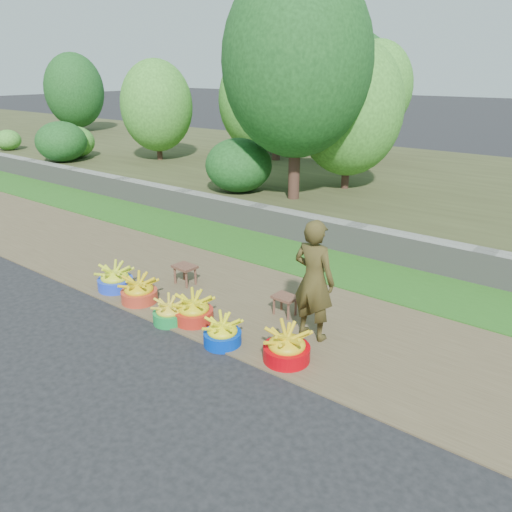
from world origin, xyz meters
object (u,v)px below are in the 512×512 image
Objects in this scene: basin_d at (194,310)px; basin_e at (222,333)px; basin_f at (287,347)px; vendor_woman at (314,280)px; basin_a at (115,279)px; stool_right at (285,300)px; basin_b at (139,291)px; basin_c at (169,312)px; stool_left at (185,269)px.

basin_d is 0.71m from basin_e.
vendor_woman is (-0.07, 0.66, 0.61)m from basin_f.
basin_d is at bearing -0.66° from basin_a.
basin_b is at bearing -153.96° from stool_right.
basin_e is at bearing 0.11° from basin_c.
basin_b is 1.12× the size of basin_e.
basin_a is 1.07m from stool_left.
vendor_woman reaches higher than basin_f.
basin_f is at bearing 97.66° from vendor_woman.
basin_f is (0.84, 0.17, 0.03)m from basin_e.
vendor_woman is at bearing 95.73° from basin_f.
basin_d is at bearing -133.89° from stool_right.
basin_d is (1.06, 0.04, 0.00)m from basin_b.
basin_f is at bearing -1.02° from basin_d.
basin_a is at bearing 174.83° from basin_e.
vendor_woman reaches higher than stool_right.
basin_a reaches higher than basin_d.
stool_right is (0.87, 0.90, 0.07)m from basin_d.
basin_e is (0.94, 0.00, 0.01)m from basin_c.
basin_c is (0.80, -0.16, -0.03)m from basin_b.
basin_c is 0.94m from basin_e.
basin_f reaches higher than stool_left.
stool_left is at bearing -177.23° from stool_right.
basin_e is 1.42× the size of stool_right.
stool_left is at bearing 47.74° from basin_a.
stool_left is at bearing -2.17° from vendor_woman.
basin_e is 0.31× the size of vendor_woman.
basin_d is 1.27m from stool_left.
basin_b is 2.15m from stool_right.
basin_e reaches higher than basin_c.
basin_f reaches higher than stool_right.
basin_e is at bearing -5.17° from basin_a.
basin_d is at bearing 178.98° from basin_f.
basin_a is 0.64m from basin_b.
basin_b is 1.43× the size of stool_left.
basin_e is (2.38, -0.22, -0.02)m from basin_a.
vendor_woman reaches higher than basin_d.
basin_d is 1.43× the size of stool_left.
basin_d is at bearing -39.72° from stool_left.
basin_f is 1.65× the size of stool_right.
vendor_woman is (0.78, 0.83, 0.63)m from basin_e.
stool_left is (-0.98, 0.81, 0.09)m from basin_d.
basin_a reaches higher than basin_b.
basin_a reaches higher than basin_e.
basin_f is 0.90m from vendor_woman.
basin_c is at bearing -179.89° from basin_e.
basin_f is (1.79, 0.17, 0.04)m from basin_c.
basin_e is at bearing 48.85° from vendor_woman.
basin_d is at bearing 25.44° from vendor_woman.
basin_c is 1.57m from stool_right.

